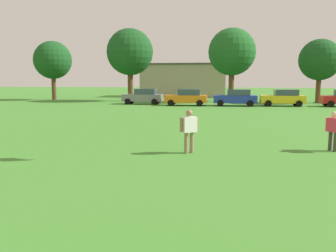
# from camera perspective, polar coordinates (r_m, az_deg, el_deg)

# --- Properties ---
(ground_plane) EXTENTS (160.00, 160.00, 0.00)m
(ground_plane) POSITION_cam_1_polar(r_m,az_deg,el_deg) (30.70, 2.68, 2.55)
(ground_plane) COLOR #42842D
(adult_bystander) EXTENTS (0.66, 0.55, 1.62)m
(adult_bystander) POSITION_cam_1_polar(r_m,az_deg,el_deg) (12.98, 3.45, -0.25)
(adult_bystander) COLOR #8C7259
(adult_bystander) RESTS_ON ground
(bystander_near_trees) EXTENTS (0.52, 0.61, 1.53)m
(bystander_near_trees) POSITION_cam_1_polar(r_m,az_deg,el_deg) (14.73, 25.35, -0.25)
(bystander_near_trees) COLOR #3F3833
(bystander_near_trees) RESTS_ON ground
(parked_car_gray_0) EXTENTS (4.30, 2.02, 1.68)m
(parked_car_gray_0) POSITION_cam_1_polar(r_m,az_deg,el_deg) (38.39, -4.01, 4.85)
(parked_car_gray_0) COLOR slate
(parked_car_gray_0) RESTS_ON ground
(parked_car_orange_1) EXTENTS (4.30, 2.02, 1.68)m
(parked_car_orange_1) POSITION_cam_1_polar(r_m,az_deg,el_deg) (36.27, 3.08, 4.70)
(parked_car_orange_1) COLOR orange
(parked_car_orange_1) RESTS_ON ground
(parked_car_blue_2) EXTENTS (4.30, 2.02, 1.68)m
(parked_car_blue_2) POSITION_cam_1_polar(r_m,az_deg,el_deg) (36.42, 10.99, 4.58)
(parked_car_blue_2) COLOR #1E38AD
(parked_car_blue_2) RESTS_ON ground
(parked_car_yellow_3) EXTENTS (4.30, 2.02, 1.68)m
(parked_car_yellow_3) POSITION_cam_1_polar(r_m,az_deg,el_deg) (37.35, 18.23, 4.41)
(parked_car_yellow_3) COLOR yellow
(parked_car_yellow_3) RESTS_ON ground
(tree_far_left) EXTENTS (4.86, 4.86, 7.58)m
(tree_far_left) POSITION_cam_1_polar(r_m,az_deg,el_deg) (48.44, -18.24, 10.12)
(tree_far_left) COLOR brown
(tree_far_left) RESTS_ON ground
(tree_left) EXTENTS (5.66, 5.66, 8.83)m
(tree_left) POSITION_cam_1_polar(r_m,az_deg,el_deg) (43.91, -6.21, 11.85)
(tree_left) COLOR brown
(tree_left) RESTS_ON ground
(tree_center) EXTENTS (5.58, 5.58, 8.69)m
(tree_center) POSITION_cam_1_polar(r_m,az_deg,el_deg) (42.89, 10.37, 11.75)
(tree_center) COLOR brown
(tree_center) RESTS_ON ground
(tree_right) EXTENTS (4.59, 4.59, 7.15)m
(tree_right) POSITION_cam_1_polar(r_m,az_deg,el_deg) (43.18, 23.47, 9.83)
(tree_right) COLOR brown
(tree_right) RESTS_ON ground
(house_left) EXTENTS (13.11, 6.35, 5.03)m
(house_left) POSITION_cam_1_polar(r_m,az_deg,el_deg) (54.49, 2.61, 7.46)
(house_left) COLOR tan
(house_left) RESTS_ON ground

